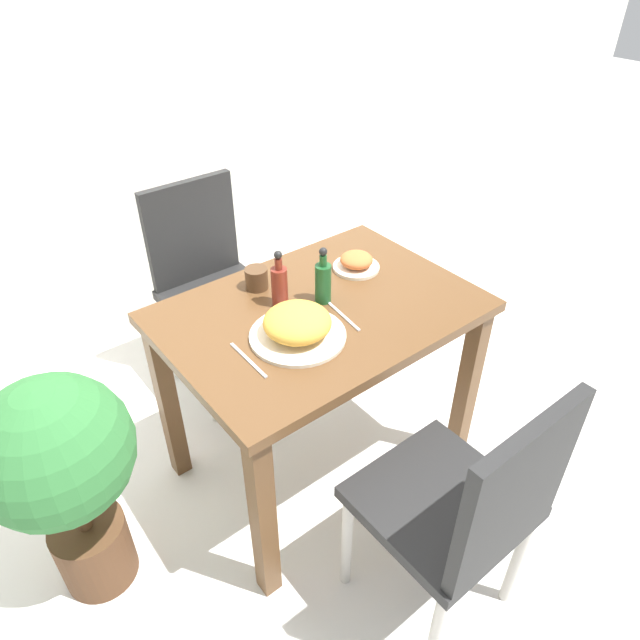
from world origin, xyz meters
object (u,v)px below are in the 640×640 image
(drink_cup, at_px, (256,278))
(chair_far, at_px, (210,278))
(sauce_bottle, at_px, (279,285))
(potted_plant_left, at_px, (61,467))
(side_plate, at_px, (356,262))
(chair_near, at_px, (467,505))
(food_plate, at_px, (297,325))
(condiment_bottle, at_px, (323,281))

(drink_cup, bearing_deg, chair_far, 82.75)
(sauce_bottle, height_order, potted_plant_left, sauce_bottle)
(chair_far, relative_size, side_plate, 5.47)
(sauce_bottle, bearing_deg, chair_far, 84.63)
(potted_plant_left, bearing_deg, side_plate, 1.74)
(chair_near, height_order, drink_cup, chair_near)
(food_plate, distance_m, sauce_bottle, 0.19)
(food_plate, relative_size, potted_plant_left, 0.36)
(chair_near, bearing_deg, sauce_bottle, -88.26)
(chair_far, height_order, drink_cup, chair_far)
(chair_far, xyz_separation_m, sauce_bottle, (-0.06, -0.62, 0.30))
(chair_near, distance_m, condiment_bottle, 0.79)
(chair_near, bearing_deg, chair_far, -91.37)
(chair_near, distance_m, potted_plant_left, 1.11)
(chair_near, xyz_separation_m, chair_far, (0.03, 1.41, 0.00))
(chair_far, relative_size, condiment_bottle, 4.61)
(side_plate, bearing_deg, chair_near, -111.35)
(food_plate, height_order, potted_plant_left, food_plate)
(chair_far, distance_m, drink_cup, 0.55)
(side_plate, xyz_separation_m, condiment_bottle, (-0.22, -0.09, 0.05))
(chair_far, bearing_deg, chair_near, -91.37)
(chair_far, relative_size, drink_cup, 11.81)
(food_plate, bearing_deg, condiment_bottle, 30.13)
(potted_plant_left, bearing_deg, condiment_bottle, -3.39)
(chair_near, height_order, condiment_bottle, condiment_bottle)
(sauce_bottle, distance_m, condiment_bottle, 0.14)
(chair_far, xyz_separation_m, food_plate, (-0.12, -0.79, 0.27))
(chair_near, xyz_separation_m, side_plate, (0.32, 0.81, 0.25))
(food_plate, height_order, condiment_bottle, condiment_bottle)
(potted_plant_left, bearing_deg, drink_cup, 11.05)
(chair_far, xyz_separation_m, side_plate, (0.28, -0.60, 0.25))
(potted_plant_left, bearing_deg, sauce_bottle, 1.29)
(chair_far, xyz_separation_m, condiment_bottle, (0.06, -0.69, 0.30))
(sauce_bottle, relative_size, potted_plant_left, 0.24)
(sauce_bottle, relative_size, condiment_bottle, 1.00)
(food_plate, bearing_deg, sauce_bottle, 71.20)
(side_plate, xyz_separation_m, sauce_bottle, (-0.34, -0.02, 0.05))
(chair_near, bearing_deg, condiment_bottle, -97.62)
(side_plate, height_order, sauce_bottle, sauce_bottle)
(chair_far, xyz_separation_m, drink_cup, (-0.06, -0.48, 0.26))
(chair_near, height_order, sauce_bottle, sauce_bottle)
(chair_far, distance_m, condiment_bottle, 0.75)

